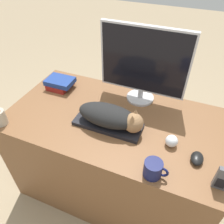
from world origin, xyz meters
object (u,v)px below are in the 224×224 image
at_px(monitor, 144,63).
at_px(book_stack, 60,83).
at_px(baseball, 172,141).
at_px(keyboard, 108,124).
at_px(computer_mouse, 197,158).
at_px(phone, 222,179).
at_px(cat, 113,117).
at_px(coffee_mug, 153,169).

relative_size(monitor, book_stack, 2.83).
bearing_deg(baseball, keyboard, 178.72).
distance_m(computer_mouse, phone, 0.17).
height_order(keyboard, cat, cat).
height_order(cat, book_stack, cat).
xyz_separation_m(cat, coffee_mug, (0.31, -0.23, -0.04)).
distance_m(computer_mouse, baseball, 0.15).
bearing_deg(coffee_mug, monitor, 112.48).
relative_size(cat, phone, 2.92).
relative_size(keyboard, baseball, 6.11).
xyz_separation_m(monitor, baseball, (0.28, -0.35, -0.24)).
bearing_deg(computer_mouse, phone, -47.53).
relative_size(keyboard, book_stack, 2.08).
bearing_deg(phone, cat, 163.32).
distance_m(keyboard, baseball, 0.38).
bearing_deg(book_stack, keyboard, -26.58).
distance_m(monitor, phone, 0.77).
relative_size(cat, computer_mouse, 4.23).
bearing_deg(monitor, cat, -101.79).
bearing_deg(cat, baseball, -1.39).
xyz_separation_m(computer_mouse, baseball, (-0.14, 0.05, 0.02)).
height_order(monitor, coffee_mug, monitor).
bearing_deg(cat, monitor, 78.21).
xyz_separation_m(keyboard, baseball, (0.38, -0.01, 0.02)).
bearing_deg(coffee_mug, keyboard, 145.35).
bearing_deg(monitor, keyboard, -106.38).
distance_m(cat, book_stack, 0.58).
xyz_separation_m(keyboard, monitor, (0.10, 0.34, 0.26)).
relative_size(keyboard, monitor, 0.73).
bearing_deg(cat, book_stack, 154.70).
relative_size(coffee_mug, book_stack, 0.61).
distance_m(coffee_mug, book_stack, 0.95).
distance_m(phone, book_stack, 1.20).
bearing_deg(coffee_mug, computer_mouse, 41.44).
bearing_deg(computer_mouse, baseball, 159.16).
xyz_separation_m(monitor, phone, (0.53, -0.52, -0.21)).
distance_m(keyboard, coffee_mug, 0.41).
relative_size(computer_mouse, phone, 0.69).
xyz_separation_m(coffee_mug, book_stack, (-0.83, 0.48, -0.01)).
bearing_deg(baseball, monitor, 129.18).
relative_size(coffee_mug, baseball, 1.78).
relative_size(keyboard, phone, 3.06).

